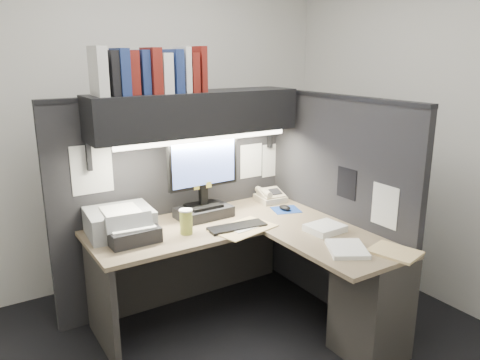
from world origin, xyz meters
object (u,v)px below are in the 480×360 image
(overhead_shelf, at_px, (196,113))
(printer, at_px, (120,221))
(desk, at_px, (291,278))
(notebook_stack, at_px, (132,234))
(coffee_cup, at_px, (186,222))
(monitor, at_px, (203,186))
(telephone, at_px, (270,197))
(keyboard, at_px, (237,227))

(overhead_shelf, relative_size, printer, 3.65)
(overhead_shelf, height_order, printer, overhead_shelf)
(desk, distance_m, notebook_stack, 1.10)
(coffee_cup, bearing_deg, notebook_stack, 167.84)
(desk, distance_m, monitor, 0.91)
(telephone, bearing_deg, monitor, -170.93)
(desk, xyz_separation_m, coffee_cup, (-0.55, 0.46, 0.37))
(notebook_stack, bearing_deg, keyboard, -14.23)
(overhead_shelf, distance_m, notebook_stack, 0.96)
(coffee_cup, bearing_deg, monitor, 41.67)
(keyboard, bearing_deg, desk, -54.88)
(coffee_cup, distance_m, printer, 0.45)
(overhead_shelf, bearing_deg, notebook_stack, -159.96)
(coffee_cup, bearing_deg, desk, -39.91)
(monitor, bearing_deg, printer, 176.78)
(notebook_stack, bearing_deg, overhead_shelf, 20.04)
(desk, xyz_separation_m, printer, (-0.92, 0.70, 0.37))
(telephone, bearing_deg, coffee_cup, -157.86)
(monitor, relative_size, notebook_stack, 1.87)
(printer, bearing_deg, monitor, 2.95)
(desk, relative_size, overhead_shelf, 1.10)
(keyboard, bearing_deg, monitor, 109.91)
(keyboard, relative_size, printer, 0.97)
(overhead_shelf, xyz_separation_m, printer, (-0.62, -0.05, -0.69))
(telephone, distance_m, notebook_stack, 1.27)
(telephone, distance_m, printer, 1.28)
(telephone, bearing_deg, desk, -110.50)
(telephone, relative_size, notebook_stack, 0.68)
(telephone, bearing_deg, printer, -173.47)
(desk, distance_m, telephone, 0.87)
(desk, distance_m, printer, 1.22)
(overhead_shelf, distance_m, monitor, 0.54)
(overhead_shelf, xyz_separation_m, coffee_cup, (-0.24, -0.30, -0.69))
(monitor, distance_m, keyboard, 0.41)
(keyboard, bearing_deg, telephone, 39.20)
(monitor, height_order, keyboard, monitor)
(desk, relative_size, keyboard, 4.11)
(coffee_cup, relative_size, printer, 0.38)
(desk, bearing_deg, overhead_shelf, 111.79)
(keyboard, bearing_deg, notebook_stack, 171.21)
(overhead_shelf, relative_size, coffee_cup, 9.62)
(monitor, relative_size, telephone, 2.77)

